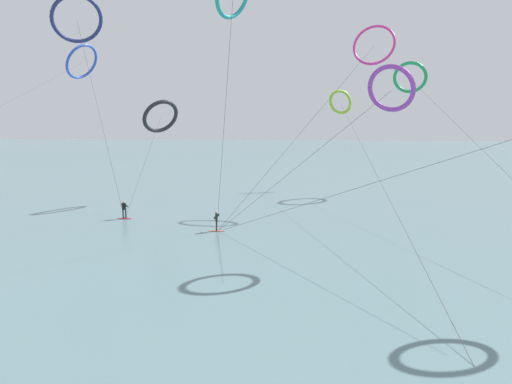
{
  "coord_description": "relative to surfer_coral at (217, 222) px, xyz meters",
  "views": [
    {
      "loc": [
        2.43,
        -2.88,
        9.08
      ],
      "look_at": [
        0.0,
        22.23,
        5.02
      ],
      "focal_mm": 31.02,
      "sensor_mm": 36.0,
      "label": 1
    }
  ],
  "objects": [
    {
      "name": "sea_water",
      "position": [
        4.24,
        75.03,
        -0.78
      ],
      "size": [
        400.0,
        200.0,
        0.08
      ],
      "primitive_type": "cube",
      "color": "slate",
      "rests_on": "ground"
    },
    {
      "name": "surfer_coral",
      "position": [
        0.0,
        0.0,
        0.0
      ],
      "size": [
        1.4,
        0.63,
        1.7
      ],
      "rotation": [
        0.0,
        0.0,
        1.75
      ],
      "color": "#EA7260",
      "rests_on": "ground"
    },
    {
      "name": "surfer_crimson",
      "position": [
        -9.39,
        3.78,
        0.0
      ],
      "size": [
        1.4,
        0.61,
        1.7
      ],
      "rotation": [
        0.0,
        0.0,
        6.12
      ],
      "color": "red",
      "rests_on": "ground"
    },
    {
      "name": "kite_charcoal",
      "position": [
        -8.66,
        13.33,
        8.74
      ],
      "size": [
        4.83,
        11.98,
        11.45
      ],
      "rotation": [
        0.0,
        0.0,
        3.92
      ],
      "color": "black",
      "rests_on": "ground"
    },
    {
      "name": "kite_violet",
      "position": [
        12.71,
        -4.21,
        10.38
      ],
      "size": [
        14.51,
        5.68,
        12.8
      ],
      "rotation": [
        0.0,
        0.0,
        2.6
      ],
      "color": "purple",
      "rests_on": "ground"
    },
    {
      "name": "kite_magenta",
      "position": [
        14.37,
        14.23,
        16.14
      ],
      "size": [
        16.78,
        15.83,
        19.17
      ],
      "rotation": [
        0.0,
        0.0,
        5.92
      ],
      "color": "#CC288E",
      "rests_on": "ground"
    },
    {
      "name": "kite_emerald",
      "position": [
        20.6,
        24.11,
        13.69
      ],
      "size": [
        4.67,
        47.28,
        16.54
      ],
      "rotation": [
        0.0,
        0.0,
        2.85
      ],
      "color": "#199351",
      "rests_on": "ground"
    },
    {
      "name": "kite_lime",
      "position": [
        12.29,
        27.59,
        10.82
      ],
      "size": [
        3.64,
        48.53,
        13.41
      ],
      "rotation": [
        0.0,
        0.0,
        0.4
      ],
      "color": "#8CC62D",
      "rests_on": "ground"
    },
    {
      "name": "kite_navy",
      "position": [
        -14.39,
        6.84,
        17.76
      ],
      "size": [
        7.77,
        5.65,
        20.69
      ],
      "rotation": [
        0.0,
        0.0,
        3.79
      ],
      "color": "navy",
      "rests_on": "ground"
    },
    {
      "name": "kite_cobalt",
      "position": [
        -24.48,
        27.56,
        16.62
      ],
      "size": [
        4.62,
        51.32,
        19.89
      ],
      "rotation": [
        0.0,
        0.0,
        4.38
      ],
      "color": "#2647B7",
      "rests_on": "ground"
    }
  ]
}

